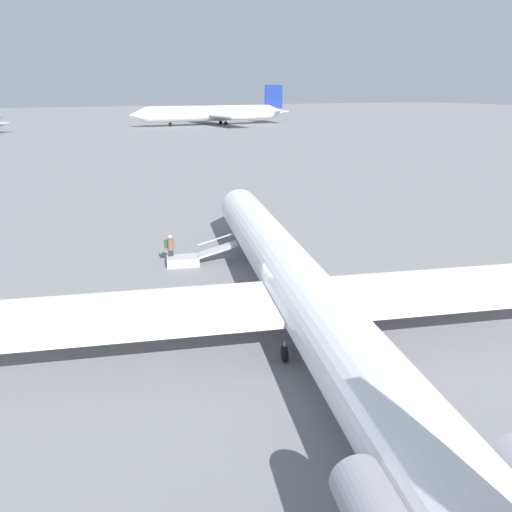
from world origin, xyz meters
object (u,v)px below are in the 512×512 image
Objects in this scene: airplane_far_center at (214,113)px; boarding_stairs at (190,258)px; airplane_main at (301,291)px; passenger at (170,247)px.

airplane_far_center is 118.83m from boarding_stairs.
airplane_main is 8.13× the size of boarding_stairs.
passenger is at bearing 26.46° from airplane_main.
airplane_main is at bearing -68.29° from boarding_stairs.
boarding_stairs is 2.38× the size of passenger.
boarding_stairs is at bearing 21.71° from airplane_main.
airplane_main reaches higher than boarding_stairs.
airplane_far_center is at bearing 82.32° from passenger.
airplane_far_center is 118.68m from passenger.
boarding_stairs is at bearing -14.64° from passenger.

